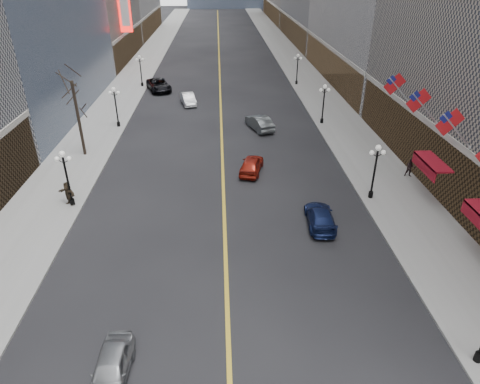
{
  "coord_description": "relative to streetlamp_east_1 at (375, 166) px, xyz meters",
  "views": [
    {
      "loc": [
        -0.17,
        0.51,
        16.91
      ],
      "look_at": [
        0.77,
        19.58,
        6.56
      ],
      "focal_mm": 32.0,
      "sensor_mm": 36.0,
      "label": 1
    }
  ],
  "objects": [
    {
      "name": "car_sb_far",
      "position": [
        -7.48,
        16.59,
        -2.1
      ],
      "size": [
        3.18,
        5.14,
        1.6
      ],
      "primitive_type": "imported",
      "rotation": [
        0.0,
        0.0,
        3.47
      ],
      "color": "#4C5254",
      "rests_on": "ground"
    },
    {
      "name": "flag_5",
      "position": [
        3.51,
        7.0,
        4.39
      ],
      "size": [
        2.87,
        0.12,
        2.87
      ],
      "color": "#B2B2B7",
      "rests_on": "ground"
    },
    {
      "name": "ped_west_far",
      "position": [
        -23.8,
        0.09,
        -1.8
      ],
      "size": [
        1.75,
        1.39,
        1.9
      ],
      "primitive_type": "imported",
      "rotation": [
        0.0,
        0.0,
        -0.58
      ],
      "color": "#31271B",
      "rests_on": "sidewalk_west"
    },
    {
      "name": "tree_west_far",
      "position": [
        -25.3,
        10.0,
        3.34
      ],
      "size": [
        3.6,
        3.6,
        7.92
      ],
      "color": "#2D231C",
      "rests_on": "sidewalk_west"
    },
    {
      "name": "streetlamp_east_3",
      "position": [
        0.0,
        36.0,
        0.0
      ],
      "size": [
        1.26,
        0.44,
        4.52
      ],
      "color": "black",
      "rests_on": "sidewalk_east"
    },
    {
      "name": "sidewalk_east",
      "position": [
        2.2,
        40.0,
        -2.83
      ],
      "size": [
        6.0,
        230.0,
        0.15
      ],
      "primitive_type": "cube",
      "color": "gray",
      "rests_on": "ground"
    },
    {
      "name": "streetlamp_east_2",
      "position": [
        0.0,
        18.0,
        0.0
      ],
      "size": [
        1.26,
        0.44,
        4.52
      ],
      "color": "black",
      "rests_on": "sidewalk_east"
    },
    {
      "name": "lane_line",
      "position": [
        -11.8,
        50.0,
        -2.89
      ],
      "size": [
        0.25,
        200.0,
        0.02
      ],
      "primitive_type": "cube",
      "color": "gold",
      "rests_on": "ground"
    },
    {
      "name": "ped_east_walk",
      "position": [
        4.6,
        3.58,
        -1.92
      ],
      "size": [
        0.87,
        0.58,
        1.66
      ],
      "primitive_type": "imported",
      "rotation": [
        0.0,
        0.0,
        -0.17
      ],
      "color": "black",
      "rests_on": "sidewalk_east"
    },
    {
      "name": "streetlamp_east_1",
      "position": [
        0.0,
        0.0,
        0.0
      ],
      "size": [
        1.26,
        0.44,
        4.52
      ],
      "color": "black",
      "rests_on": "sidewalk_east"
    },
    {
      "name": "streetlamp_west_3",
      "position": [
        -23.6,
        36.0,
        0.0
      ],
      "size": [
        1.26,
        0.44,
        4.52
      ],
      "color": "black",
      "rests_on": "sidewalk_west"
    },
    {
      "name": "car_nb_mid",
      "position": [
        -16.09,
        26.66,
        -2.17
      ],
      "size": [
        2.51,
        4.65,
        1.46
      ],
      "primitive_type": "imported",
      "rotation": [
        0.0,
        0.0,
        0.23
      ],
      "color": "silver",
      "rests_on": "ground"
    },
    {
      "name": "car_sb_near",
      "position": [
        -4.9,
        -3.59,
        -2.23
      ],
      "size": [
        2.16,
        4.74,
        1.35
      ],
      "primitive_type": "imported",
      "rotation": [
        0.0,
        0.0,
        3.08
      ],
      "color": "#131F4A",
      "rests_on": "ground"
    },
    {
      "name": "car_sb_mid",
      "position": [
        -9.2,
        5.44,
        -2.16
      ],
      "size": [
        2.76,
        4.66,
        1.49
      ],
      "primitive_type": "imported",
      "rotation": [
        0.0,
        0.0,
        2.9
      ],
      "color": "maroon",
      "rests_on": "ground"
    },
    {
      "name": "flag_3",
      "position": [
        3.51,
        -3.0,
        4.39
      ],
      "size": [
        2.87,
        0.12,
        2.87
      ],
      "color": "#B2B2B7",
      "rests_on": "ground"
    },
    {
      "name": "streetlamp_west_2",
      "position": [
        -23.6,
        18.0,
        0.0
      ],
      "size": [
        1.26,
        0.44,
        4.52
      ],
      "color": "black",
      "rests_on": "sidewalk_west"
    },
    {
      "name": "streetlamp_west_1",
      "position": [
        -23.6,
        0.0,
        0.0
      ],
      "size": [
        1.26,
        0.44,
        4.52
      ],
      "color": "black",
      "rests_on": "sidewalk_west"
    },
    {
      "name": "awning_c",
      "position": [
        4.3,
        -0.0,
        0.18
      ],
      "size": [
        1.4,
        4.0,
        0.93
      ],
      "color": "maroon",
      "rests_on": "ground"
    },
    {
      "name": "flag_4",
      "position": [
        3.51,
        2.0,
        4.39
      ],
      "size": [
        2.87,
        0.12,
        2.87
      ],
      "color": "#B2B2B7",
      "rests_on": "ground"
    },
    {
      "name": "sidewalk_west",
      "position": [
        -25.8,
        40.0,
        -2.83
      ],
      "size": [
        6.0,
        230.0,
        0.15
      ],
      "primitive_type": "cube",
      "color": "gray",
      "rests_on": "ground"
    },
    {
      "name": "car_nb_near",
      "position": [
        -17.15,
        -16.04,
        -2.21
      ],
      "size": [
        1.74,
        4.09,
        1.38
      ],
      "primitive_type": "imported",
      "rotation": [
        0.0,
        0.0,
        -0.03
      ],
      "color": "#94979B",
      "rests_on": "ground"
    },
    {
      "name": "car_nb_far",
      "position": [
        -20.8,
        33.68,
        -2.05
      ],
      "size": [
        4.65,
        6.71,
        1.7
      ],
      "primitive_type": "imported",
      "rotation": [
        0.0,
        0.0,
        0.33
      ],
      "color": "black",
      "rests_on": "ground"
    }
  ]
}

